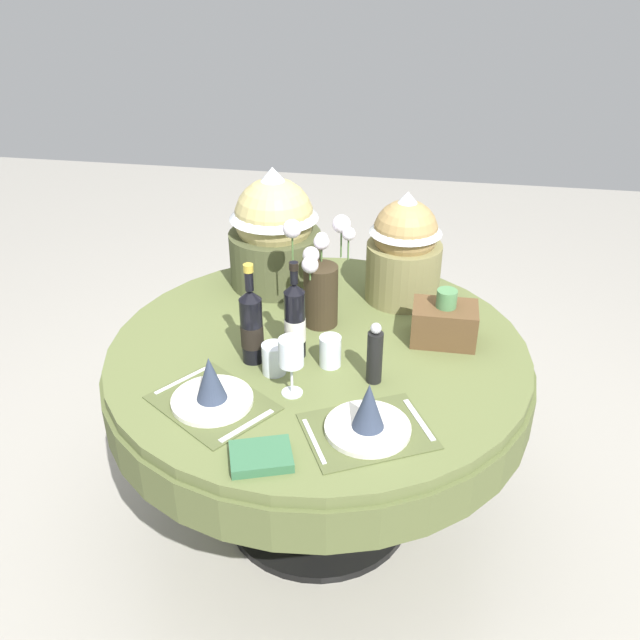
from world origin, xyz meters
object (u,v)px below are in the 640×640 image
at_px(place_setting_left, 211,390).
at_px(wine_bottle_left, 295,320).
at_px(tumbler_near_right, 274,359).
at_px(pepper_mill, 375,355).
at_px(flower_vase, 320,280).
at_px(dining_table, 318,377).
at_px(wine_bottle_centre, 252,326).
at_px(wine_glass_left, 291,354).
at_px(place_setting_right, 368,418).
at_px(book_on_table, 261,456).
at_px(woven_basket_side_right, 444,322).
at_px(gift_tub_back_right, 405,244).
at_px(tumbler_near_left, 330,351).
at_px(gift_tub_back_left, 274,225).

bearing_deg(place_setting_left, wine_bottle_left, 57.42).
bearing_deg(tumbler_near_right, pepper_mill, 1.13).
height_order(flower_vase, pepper_mill, flower_vase).
relative_size(dining_table, wine_bottle_left, 4.27).
height_order(place_setting_left, wine_bottle_left, wine_bottle_left).
distance_m(wine_bottle_left, wine_bottle_centre, 0.14).
bearing_deg(wine_glass_left, place_setting_right, -30.12).
distance_m(book_on_table, woven_basket_side_right, 0.82).
distance_m(wine_glass_left, gift_tub_back_right, 0.72).
bearing_deg(woven_basket_side_right, wine_bottle_centre, -159.70).
bearing_deg(wine_bottle_centre, dining_table, 31.29).
bearing_deg(tumbler_near_left, tumbler_near_right, -157.21).
xyz_separation_m(wine_glass_left, pepper_mill, (0.23, 0.11, -0.05)).
distance_m(wine_bottle_centre, book_on_table, 0.49).
height_order(dining_table, woven_basket_side_right, woven_basket_side_right).
bearing_deg(wine_bottle_centre, pepper_mill, -7.39).
relative_size(wine_bottle_left, gift_tub_back_right, 0.80).
relative_size(place_setting_left, gift_tub_back_right, 1.03).
bearing_deg(tumbler_near_left, wine_glass_left, -117.81).
bearing_deg(tumbler_near_left, pepper_mill, -23.70).
bearing_deg(tumbler_near_right, wine_bottle_centre, 145.05).
relative_size(place_setting_left, book_on_table, 2.65).
distance_m(tumbler_near_right, woven_basket_side_right, 0.59).
distance_m(book_on_table, gift_tub_back_left, 1.05).
distance_m(tumbler_near_left, pepper_mill, 0.16).
distance_m(place_setting_right, gift_tub_back_right, 0.82).
bearing_deg(woven_basket_side_right, place_setting_left, -144.74).
bearing_deg(wine_bottle_left, woven_basket_side_right, 19.94).
xyz_separation_m(place_setting_left, pepper_mill, (0.45, 0.19, 0.05)).
distance_m(gift_tub_back_left, gift_tub_back_right, 0.49).
xyz_separation_m(dining_table, pepper_mill, (0.20, -0.17, 0.22)).
distance_m(place_setting_right, tumbler_near_left, 0.34).
xyz_separation_m(wine_bottle_centre, gift_tub_back_right, (0.44, 0.51, 0.09)).
distance_m(place_setting_right, wine_bottle_left, 0.45).
relative_size(pepper_mill, woven_basket_side_right, 0.96).
distance_m(dining_table, tumbler_near_left, 0.21).
height_order(tumbler_near_left, gift_tub_back_right, gift_tub_back_right).
xyz_separation_m(dining_table, wine_bottle_centre, (-0.19, -0.12, 0.25)).
xyz_separation_m(wine_bottle_left, wine_bottle_centre, (-0.13, -0.05, -0.00)).
bearing_deg(place_setting_left, tumbler_near_left, 39.84).
xyz_separation_m(place_setting_right, tumbler_near_right, (-0.32, 0.24, 0.00)).
xyz_separation_m(pepper_mill, woven_basket_side_right, (0.21, 0.27, -0.02)).
height_order(dining_table, wine_bottle_left, wine_bottle_left).
height_order(dining_table, gift_tub_back_left, gift_tub_back_left).
bearing_deg(flower_vase, pepper_mill, -55.58).
xyz_separation_m(gift_tub_back_left, gift_tub_back_right, (0.49, -0.05, -0.02)).
xyz_separation_m(place_setting_left, wine_glass_left, (0.22, 0.09, 0.09)).
relative_size(wine_bottle_centre, woven_basket_side_right, 1.60).
distance_m(place_setting_right, tumbler_near_right, 0.40).
distance_m(place_setting_left, tumbler_near_left, 0.40).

